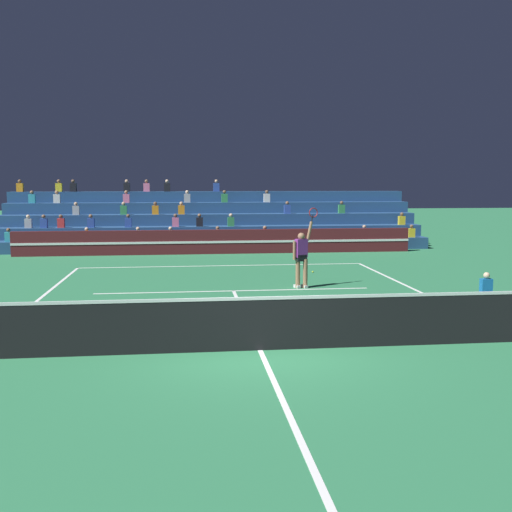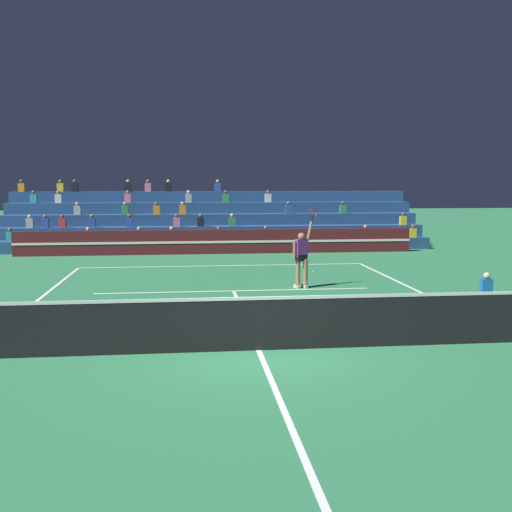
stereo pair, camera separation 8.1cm
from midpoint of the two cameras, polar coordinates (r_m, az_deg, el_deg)
The scene contains 8 objects.
ground_plane at distance 11.79m, azimuth 0.45°, elevation -8.97°, with size 120.00×120.00×0.00m, color #2D7A4C.
court_lines at distance 11.79m, azimuth 0.45°, elevation -8.95°, with size 11.10×23.90×0.01m.
tennis_net at distance 11.65m, azimuth 0.45°, elevation -6.40°, with size 12.00×0.10×1.10m.
sponsor_banner_wall at distance 27.26m, azimuth -3.57°, elevation 1.36°, with size 18.00×0.26×1.10m.
bleacher_stand at distance 31.01m, azimuth -3.98°, elevation 2.91°, with size 20.76×4.75×3.38m.
ball_kid_courtside at distance 17.30m, azimuth 21.18°, elevation -3.15°, with size 0.30×0.36×0.84m.
tennis_player at distance 18.44m, azimuth 4.51°, elevation -0.02°, with size 0.85×0.36×2.50m.
tennis_ball at distance 21.68m, azimuth 5.58°, elevation -1.51°, with size 0.07×0.07×0.07m, color #C6DB33.
Camera 2 is at (-1.33, -11.25, 3.26)m, focal length 42.00 mm.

